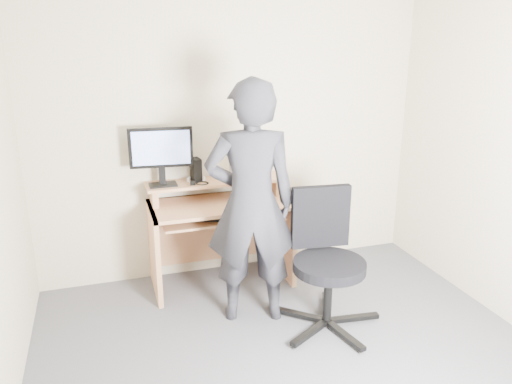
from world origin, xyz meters
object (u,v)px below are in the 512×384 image
desk (219,222)px  monitor (161,151)px  person (251,204)px  office_chair (326,255)px

desk → monitor: monitor is taller
monitor → person: 0.95m
monitor → office_chair: (1.06, -0.98, -0.65)m
monitor → desk: bearing=-0.1°
desk → office_chair: (0.60, -0.94, 0.01)m
monitor → person: bearing=-47.4°
desk → office_chair: size_ratio=1.18×
desk → monitor: (-0.46, 0.05, 0.66)m
desk → person: 0.79m
desk → office_chair: office_chair is taller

